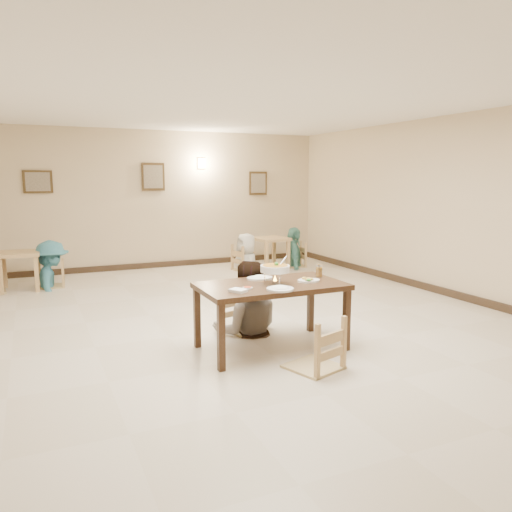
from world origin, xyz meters
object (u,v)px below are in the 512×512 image
bg_chair_rl (246,246)px  bg_chair_rr (294,244)px  bg_table_left (19,259)px  drink_glass (319,271)px  bg_diner_b (49,241)px  chair_near (314,319)px  curry_warmer (275,269)px  main_table (271,291)px  chair_far (244,296)px  bg_diner_c (246,233)px  main_diner (247,261)px  bg_diner_d (294,227)px  bg_chair_lr (51,262)px  bg_table_right (270,244)px

bg_chair_rl → bg_chair_rr: size_ratio=1.03×
bg_table_left → bg_chair_rr: 5.57m
drink_glass → bg_diner_b: 5.38m
chair_near → bg_table_left: size_ratio=1.45×
curry_warmer → bg_diner_b: bg_diner_b is taller
main_table → bg_chair_rl: bg_chair_rl is taller
chair_far → bg_table_left: chair_far is taller
bg_chair_rr → bg_diner_b: size_ratio=0.60×
main_table → chair_far: size_ratio=1.77×
curry_warmer → chair_near: bearing=-81.3°
main_table → bg_diner_b: (-2.19, 4.66, 0.16)m
bg_diner_c → drink_glass: bearing=-15.0°
bg_diner_c → bg_chair_rl: bearing=-92.7°
main_diner → main_table: bearing=106.5°
chair_far → main_diner: (0.02, -0.07, 0.47)m
chair_far → bg_diner_d: bg_diner_d is taller
chair_near → bg_diner_b: 5.88m
chair_far → bg_chair_lr: bearing=104.0°
main_diner → drink_glass: (0.71, -0.58, -0.08)m
chair_far → bg_table_left: size_ratio=1.28×
chair_far → bg_chair_lr: (-2.17, 3.88, -0.01)m
main_table → bg_diner_d: bearing=58.7°
curry_warmer → bg_table_right: 5.29m
curry_warmer → bg_chair_rr: size_ratio=0.36×
main_table → bg_table_left: 5.35m
bg_table_right → bg_diner_b: size_ratio=0.45×
main_table → chair_near: chair_near is taller
chair_far → bg_diner_b: bearing=104.0°
main_diner → bg_table_right: main_diner is taller
curry_warmer → bg_diner_c: size_ratio=0.23×
drink_glass → bg_diner_d: 5.09m
bg_diner_d → main_diner: bearing=164.8°
bg_diner_c → bg_chair_rr: bearing=87.0°
bg_chair_lr → bg_diner_b: bearing=-130.8°
curry_warmer → bg_diner_c: (1.68, 4.76, -0.15)m
bg_table_left → bg_table_right: bearing=1.4°
drink_glass → bg_table_right: (1.58, 4.62, -0.30)m
bg_chair_lr → bg_diner_c: (3.90, 0.08, 0.34)m
curry_warmer → bg_chair_rr: (2.84, 4.76, -0.44)m
drink_glass → bg_table_right: bearing=71.1°
chair_far → chair_near: bearing=-99.2°
curry_warmer → bg_chair_rr: 5.56m
main_diner → bg_diner_d: bearing=-108.9°
drink_glass → bg_chair_lr: (-2.90, 4.53, -0.39)m
bg_table_right → bg_chair_lr: (-4.48, -0.08, -0.09)m
bg_table_left → bg_chair_rl: bearing=1.5°
drink_glass → curry_warmer: bearing=-167.2°
chair_near → main_diner: (-0.14, 1.44, 0.40)m
chair_near → curry_warmer: bearing=-99.2°
bg_table_right → bg_diner_c: (-0.58, -0.01, 0.25)m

